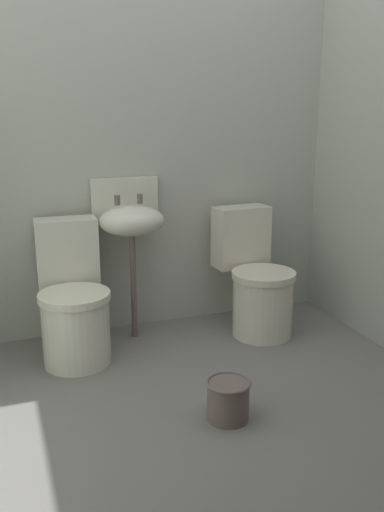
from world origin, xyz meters
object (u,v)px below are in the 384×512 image
toilet_left (73,304)px  bucket (228,399)px  sink (130,219)px  toilet_right (256,283)px

toilet_left → bucket: 1.11m
sink → toilet_right: bearing=-13.8°
sink → bucket: sink is taller
toilet_left → toilet_right: 1.16m
toilet_left → bucket: toilet_left is taller
toilet_left → sink: sink is taller
toilet_right → sink: sink is taller
sink → toilet_left: bearing=-154.6°
toilet_left → sink: 0.62m
toilet_right → sink: 0.90m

